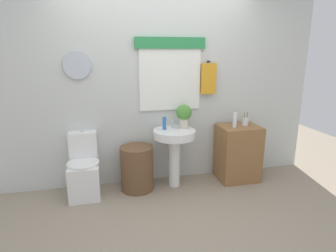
{
  "coord_description": "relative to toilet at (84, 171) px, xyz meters",
  "views": [
    {
      "loc": [
        -0.69,
        -2.5,
        1.73
      ],
      "look_at": [
        0.08,
        0.8,
        0.84
      ],
      "focal_mm": 30.13,
      "sensor_mm": 36.0,
      "label": 1
    }
  ],
  "objects": [
    {
      "name": "back_wall",
      "position": [
        0.97,
        0.27,
        1.01
      ],
      "size": [
        4.4,
        0.18,
        2.6
      ],
      "color": "silver",
      "rests_on": "ground_plane"
    },
    {
      "name": "laundry_hamper",
      "position": [
        0.65,
        -0.03,
        -0.01
      ],
      "size": [
        0.42,
        0.42,
        0.58
      ],
      "primitive_type": "cylinder",
      "color": "brown",
      "rests_on": "ground_plane"
    },
    {
      "name": "lotion_bottle",
      "position": [
        1.95,
        -0.07,
        0.56
      ],
      "size": [
        0.05,
        0.05,
        0.19
      ],
      "primitive_type": "cylinder",
      "color": "white",
      "rests_on": "wooden_cabinet"
    },
    {
      "name": "soap_bottle",
      "position": [
        1.02,
        0.02,
        0.55
      ],
      "size": [
        0.05,
        0.05,
        0.16
      ],
      "primitive_type": "cylinder",
      "color": "#2D6BB7",
      "rests_on": "pedestal_sink"
    },
    {
      "name": "ground_plane",
      "position": [
        0.96,
        -0.88,
        -0.3
      ],
      "size": [
        8.0,
        8.0,
        0.0
      ],
      "primitive_type": "plane",
      "color": "gray"
    },
    {
      "name": "toilet",
      "position": [
        0.0,
        0.0,
        0.0
      ],
      "size": [
        0.38,
        0.51,
        0.78
      ],
      "color": "white",
      "rests_on": "ground_plane"
    },
    {
      "name": "pedestal_sink",
      "position": [
        1.14,
        -0.03,
        0.29
      ],
      "size": [
        0.54,
        0.54,
        0.76
      ],
      "color": "white",
      "rests_on": "ground_plane"
    },
    {
      "name": "wooden_cabinet",
      "position": [
        2.04,
        -0.03,
        0.08
      ],
      "size": [
        0.53,
        0.44,
        0.76
      ],
      "primitive_type": "cube",
      "color": "olive",
      "rests_on": "ground_plane"
    },
    {
      "name": "potted_plant",
      "position": [
        1.28,
        0.03,
        0.65
      ],
      "size": [
        0.2,
        0.2,
        0.31
      ],
      "color": "beige",
      "rests_on": "pedestal_sink"
    },
    {
      "name": "toothbrush_cup",
      "position": [
        2.14,
        -0.01,
        0.51
      ],
      "size": [
        0.08,
        0.08,
        0.19
      ],
      "color": "silver",
      "rests_on": "wooden_cabinet"
    },
    {
      "name": "faucet",
      "position": [
        1.14,
        0.09,
        0.52
      ],
      "size": [
        0.03,
        0.03,
        0.1
      ],
      "primitive_type": "cylinder",
      "color": "silver",
      "rests_on": "pedestal_sink"
    }
  ]
}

